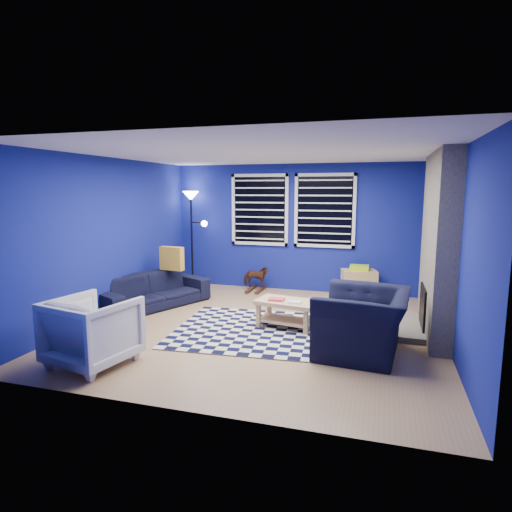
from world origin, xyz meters
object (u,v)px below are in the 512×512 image
at_px(armchair_big, 363,322).
at_px(armchair_bent, 93,331).
at_px(tv, 433,225).
at_px(coffee_table, 287,308).
at_px(sofa, 153,291).
at_px(rocking_horse, 256,277).
at_px(floor_lamp, 192,209).
at_px(cabinet, 359,283).

distance_m(armchair_big, armchair_bent, 3.21).
relative_size(tv, armchair_bent, 1.15).
height_order(armchair_bent, coffee_table, armchair_bent).
bearing_deg(armchair_bent, sofa, -64.43).
height_order(armchair_bent, rocking_horse, armchair_bent).
bearing_deg(armchair_bent, armchair_big, -145.85).
bearing_deg(sofa, coffee_table, -75.92).
relative_size(coffee_table, floor_lamp, 0.47).
height_order(tv, floor_lamp, floor_lamp).
bearing_deg(sofa, cabinet, -38.58).
height_order(rocking_horse, floor_lamp, floor_lamp).
distance_m(tv, cabinet, 1.67).
bearing_deg(tv, floor_lamp, 176.92).
bearing_deg(coffee_table, rocking_horse, 117.70).
bearing_deg(cabinet, tv, -26.40).
distance_m(coffee_table, floor_lamp, 3.53).
bearing_deg(armchair_big, floor_lamp, -122.78).
bearing_deg(armchair_big, tv, 164.42).
bearing_deg(rocking_horse, armchair_bent, 165.87).
relative_size(tv, floor_lamp, 0.51).
bearing_deg(armchair_big, armchair_bent, -61.71).
distance_m(tv, floor_lamp, 4.59).
bearing_deg(cabinet, rocking_horse, 167.61).
xyz_separation_m(coffee_table, cabinet, (0.90, 2.15, -0.03)).
height_order(armchair_bent, floor_lamp, floor_lamp).
xyz_separation_m(rocking_horse, floor_lamp, (-1.38, 0.07, 1.33)).
xyz_separation_m(armchair_big, cabinet, (-0.21, 2.83, -0.12)).
distance_m(sofa, cabinet, 3.76).
bearing_deg(armchair_bent, rocking_horse, -89.39).
xyz_separation_m(tv, rocking_horse, (-3.19, 0.17, -1.11)).
height_order(rocking_horse, cabinet, cabinet).
xyz_separation_m(tv, armchair_big, (-0.99, -2.58, -1.01)).
relative_size(tv, armchair_big, 0.83).
bearing_deg(sofa, tv, -47.83).
xyz_separation_m(armchair_bent, rocking_horse, (0.76, 3.99, -0.11)).
bearing_deg(coffee_table, armchair_bent, -133.93).
bearing_deg(sofa, armchair_big, -83.09).
relative_size(armchair_big, rocking_horse, 2.34).
relative_size(rocking_horse, floor_lamp, 0.26).
height_order(tv, armchair_big, tv).
bearing_deg(rocking_horse, floor_lamp, 83.54).
bearing_deg(sofa, floor_lamp, 25.31).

